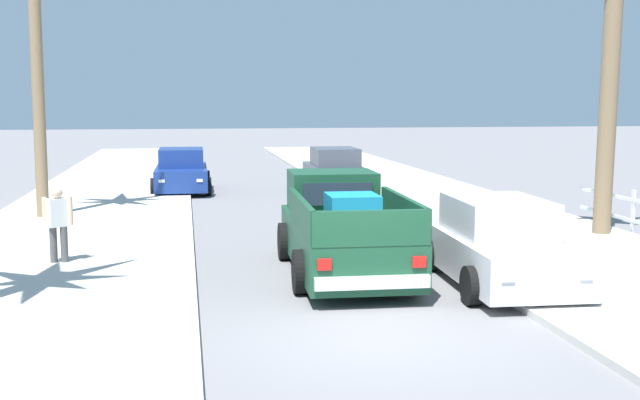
{
  "coord_description": "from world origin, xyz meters",
  "views": [
    {
      "loc": [
        -2.59,
        -10.4,
        3.26
      ],
      "look_at": [
        0.12,
        5.67,
        1.2
      ],
      "focal_mm": 44.78,
      "sensor_mm": 36.0,
      "label": 1
    }
  ],
  "objects_px": {
    "car_right_near": "(182,172)",
    "pedestrian": "(58,222)",
    "car_left_near": "(335,171)",
    "car_left_mid": "(498,245)",
    "pickup_truck": "(343,231)"
  },
  "relations": [
    {
      "from": "pickup_truck",
      "to": "car_right_near",
      "type": "xyz_separation_m",
      "value": [
        -3.06,
        13.96,
        -0.08
      ]
    },
    {
      "from": "pickup_truck",
      "to": "pedestrian",
      "type": "xyz_separation_m",
      "value": [
        -5.37,
        1.26,
        0.12
      ]
    },
    {
      "from": "pedestrian",
      "to": "car_left_near",
      "type": "bearing_deg",
      "value": 57.75
    },
    {
      "from": "car_left_near",
      "to": "car_left_mid",
      "type": "relative_size",
      "value": 0.99
    },
    {
      "from": "car_left_near",
      "to": "pedestrian",
      "type": "height_order",
      "value": "pedestrian"
    },
    {
      "from": "pickup_truck",
      "to": "car_right_near",
      "type": "distance_m",
      "value": 14.29
    },
    {
      "from": "car_right_near",
      "to": "pedestrian",
      "type": "xyz_separation_m",
      "value": [
        -2.31,
        -12.7,
        0.2
      ]
    },
    {
      "from": "car_left_near",
      "to": "car_right_near",
      "type": "distance_m",
      "value": 5.46
    },
    {
      "from": "car_left_mid",
      "to": "pickup_truck",
      "type": "bearing_deg",
      "value": 149.25
    },
    {
      "from": "car_left_near",
      "to": "pedestrian",
      "type": "distance_m",
      "value": 14.52
    },
    {
      "from": "car_left_mid",
      "to": "pedestrian",
      "type": "height_order",
      "value": "pedestrian"
    },
    {
      "from": "car_right_near",
      "to": "car_left_mid",
      "type": "distance_m",
      "value": 16.41
    },
    {
      "from": "car_left_near",
      "to": "car_left_mid",
      "type": "height_order",
      "value": "same"
    },
    {
      "from": "pickup_truck",
      "to": "car_right_near",
      "type": "relative_size",
      "value": 1.23
    },
    {
      "from": "pickup_truck",
      "to": "car_right_near",
      "type": "height_order",
      "value": "pickup_truck"
    }
  ]
}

